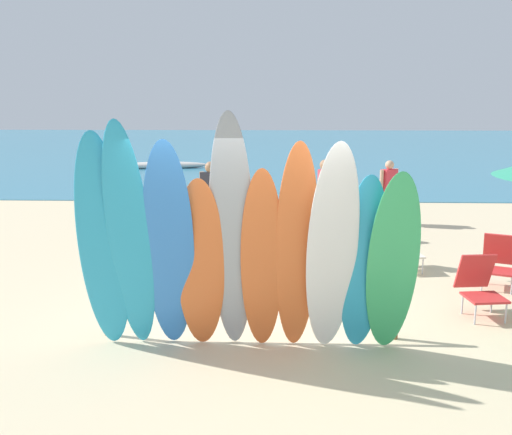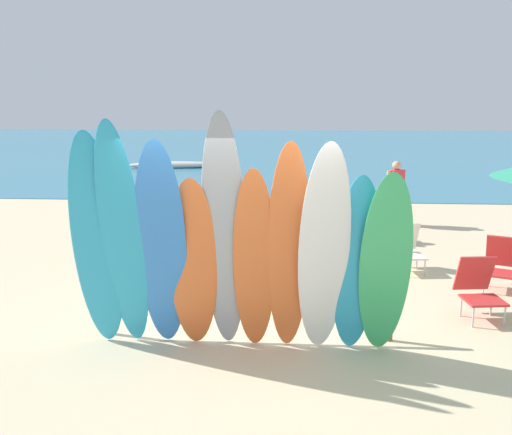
% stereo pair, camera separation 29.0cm
% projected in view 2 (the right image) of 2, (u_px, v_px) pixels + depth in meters
% --- Properties ---
extents(ground, '(60.00, 60.00, 0.00)m').
position_uv_depth(ground, '(277.00, 180.00, 20.61)').
color(ground, beige).
extents(ocean_water, '(60.00, 40.00, 0.02)m').
position_uv_depth(ocean_water, '(284.00, 146.00, 35.71)').
color(ocean_water, teal).
rests_on(ocean_water, ground).
extents(surfboard_rack, '(3.70, 0.07, 0.70)m').
position_uv_depth(surfboard_rack, '(244.00, 293.00, 6.82)').
color(surfboard_rack, brown).
rests_on(surfboard_rack, ground).
extents(surfboard_teal_0, '(0.60, 0.61, 2.59)m').
position_uv_depth(surfboard_teal_0, '(97.00, 243.00, 6.34)').
color(surfboard_teal_0, '#289EC6').
rests_on(surfboard_teal_0, ground).
extents(surfboard_teal_1, '(0.55, 0.77, 2.72)m').
position_uv_depth(surfboard_teal_1, '(123.00, 239.00, 6.26)').
color(surfboard_teal_1, '#289EC6').
rests_on(surfboard_teal_1, ground).
extents(surfboard_blue_2, '(0.63, 0.74, 2.51)m').
position_uv_depth(surfboard_blue_2, '(161.00, 248.00, 6.29)').
color(surfboard_blue_2, '#337AD1').
rests_on(surfboard_blue_2, ground).
extents(surfboard_orange_3, '(0.59, 0.45, 2.07)m').
position_uv_depth(surfboard_orange_3, '(193.00, 264.00, 6.41)').
color(surfboard_orange_3, orange).
rests_on(surfboard_orange_3, ground).
extents(surfboard_grey_4, '(0.53, 0.56, 2.80)m').
position_uv_depth(surfboard_grey_4, '(224.00, 235.00, 6.29)').
color(surfboard_grey_4, '#999EA3').
rests_on(surfboard_grey_4, ground).
extents(surfboard_orange_5, '(0.50, 0.44, 2.19)m').
position_uv_depth(surfboard_orange_5, '(254.00, 261.00, 6.33)').
color(surfboard_orange_5, orange).
rests_on(surfboard_orange_5, ground).
extents(surfboard_orange_6, '(0.51, 0.55, 2.48)m').
position_uv_depth(surfboard_orange_6, '(289.00, 250.00, 6.26)').
color(surfboard_orange_6, orange).
rests_on(surfboard_orange_6, ground).
extents(surfboard_white_7, '(0.63, 0.71, 2.50)m').
position_uv_depth(surfboard_white_7, '(324.00, 252.00, 6.14)').
color(surfboard_white_7, white).
rests_on(surfboard_white_7, ground).
extents(surfboard_teal_8, '(0.56, 0.51, 2.13)m').
position_uv_depth(surfboard_teal_8, '(356.00, 266.00, 6.25)').
color(surfboard_teal_8, '#289EC6').
rests_on(surfboard_teal_8, ground).
extents(surfboard_green_9, '(0.58, 0.62, 2.19)m').
position_uv_depth(surfboard_green_9, '(385.00, 266.00, 6.14)').
color(surfboard_green_9, '#38B266').
rests_on(surfboard_green_9, ground).
extents(beachgoer_by_water, '(0.48, 0.38, 1.52)m').
position_uv_depth(beachgoer_by_water, '(395.00, 188.00, 13.03)').
color(beachgoer_by_water, tan).
rests_on(beachgoer_by_water, ground).
extents(beachgoer_strolling, '(0.51, 0.45, 1.68)m').
position_uv_depth(beachgoer_strolling, '(215.00, 196.00, 11.39)').
color(beachgoer_strolling, '#9E704C').
rests_on(beachgoer_strolling, ground).
extents(beachgoer_near_rack, '(0.43, 0.63, 1.67)m').
position_uv_depth(beachgoer_near_rack, '(329.00, 193.00, 11.81)').
color(beachgoer_near_rack, '#9E704C').
rests_on(beachgoer_near_rack, ground).
extents(beach_chair_red, '(0.58, 0.71, 0.83)m').
position_uv_depth(beach_chair_red, '(479.00, 286.00, 7.50)').
color(beach_chair_red, '#B7B7BC').
rests_on(beach_chair_red, ground).
extents(beach_chair_blue, '(0.59, 0.74, 0.82)m').
position_uv_depth(beach_chair_blue, '(406.00, 246.00, 9.60)').
color(beach_chair_blue, '#B7B7BC').
rests_on(beach_chair_blue, ground).
extents(beach_chair_striped, '(0.72, 0.81, 0.83)m').
position_uv_depth(beach_chair_striped, '(502.00, 262.00, 8.63)').
color(beach_chair_striped, '#B7B7BC').
rests_on(beach_chair_striped, ground).
extents(distant_boat, '(4.04, 1.23, 0.32)m').
position_uv_depth(distant_boat, '(174.00, 165.00, 24.22)').
color(distant_boat, silver).
rests_on(distant_boat, ground).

